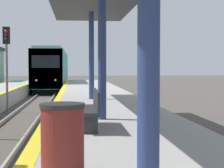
# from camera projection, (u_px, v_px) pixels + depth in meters

# --- Properties ---
(train) EXTENTS (2.88, 20.56, 4.28)m
(train) POSITION_uv_depth(u_px,v_px,m) (53.00, 69.00, 41.42)
(train) COLOR black
(train) RESTS_ON ground
(signal_far) EXTENTS (0.36, 0.31, 4.57)m
(signal_far) POSITION_uv_depth(u_px,v_px,m) (7.00, 53.00, 19.66)
(signal_far) COLOR #595959
(signal_far) RESTS_ON ground
(trash_bin) EXTENTS (0.62, 0.62, 0.98)m
(trash_bin) POSITION_uv_depth(u_px,v_px,m) (63.00, 139.00, 5.11)
(trash_bin) COLOR maroon
(trash_bin) RESTS_ON platform_right
(bench) EXTENTS (0.44, 1.95, 0.92)m
(bench) POSITION_uv_depth(u_px,v_px,m) (91.00, 108.00, 9.00)
(bench) COLOR #28282D
(bench) RESTS_ON platform_right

